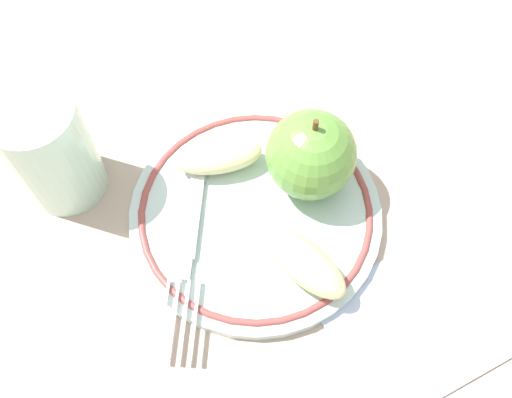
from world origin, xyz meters
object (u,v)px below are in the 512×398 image
at_px(plate, 256,214).
at_px(napkin_folded, 426,317).
at_px(fork, 189,243).
at_px(drinking_glass, 50,151).
at_px(apple_slice_front, 305,263).
at_px(apple_slice_back, 218,156).
at_px(apple_red_whole, 310,154).

xyz_separation_m(plate, napkin_folded, (0.15, 0.06, -0.00)).
relative_size(plate, fork, 1.42).
bearing_deg(napkin_folded, drinking_glass, -146.65).
bearing_deg(apple_slice_front, apple_slice_back, 169.27).
xyz_separation_m(plate, apple_slice_front, (0.07, 0.00, 0.02)).
distance_m(apple_slice_front, drinking_glass, 0.22).
bearing_deg(drinking_glass, apple_red_whole, 54.91).
height_order(apple_slice_back, drinking_glass, drinking_glass).
height_order(fork, drinking_glass, drinking_glass).
bearing_deg(fork, apple_slice_back, 168.27).
bearing_deg(apple_slice_front, drinking_glass, -159.57).
xyz_separation_m(plate, apple_slice_back, (-0.06, -0.00, 0.02)).
distance_m(apple_slice_front, apple_slice_back, 0.12).
bearing_deg(drinking_glass, napkin_folded, 33.35).
bearing_deg(apple_slice_front, plate, 169.57).
bearing_deg(fork, plate, 123.44).
bearing_deg(apple_slice_back, fork, -114.99).
relative_size(plate, apple_slice_front, 2.78).
bearing_deg(apple_slice_front, apple_red_whole, 129.60).
bearing_deg(napkin_folded, plate, -157.87).
distance_m(fork, drinking_glass, 0.13).
bearing_deg(drinking_glass, apple_slice_back, 60.68).
xyz_separation_m(apple_red_whole, fork, (-0.00, -0.12, -0.04)).
distance_m(apple_red_whole, apple_slice_back, 0.08).
height_order(apple_red_whole, apple_slice_back, apple_red_whole).
height_order(apple_slice_front, napkin_folded, apple_slice_front).
xyz_separation_m(apple_red_whole, drinking_glass, (-0.12, -0.17, 0.00)).
relative_size(fork, napkin_folded, 0.99).
distance_m(apple_slice_back, fork, 0.08).
bearing_deg(fork, apple_red_whole, 126.28).
bearing_deg(apple_red_whole, apple_slice_back, -135.00).
distance_m(drinking_glass, napkin_folded, 0.33).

